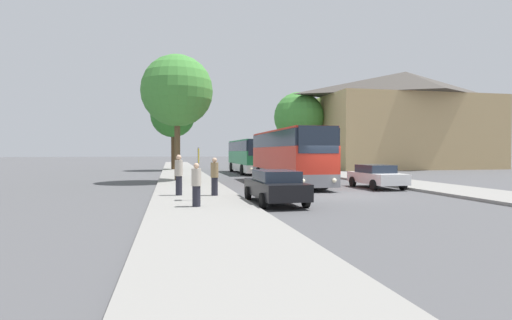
{
  "coord_description": "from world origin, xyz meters",
  "views": [
    {
      "loc": [
        -8.19,
        -18.45,
        2.2
      ],
      "look_at": [
        -0.82,
        15.66,
        1.44
      ],
      "focal_mm": 28.0,
      "sensor_mm": 36.0,
      "label": 1
    }
  ],
  "objects_px": {
    "bus_middle": "(249,156)",
    "pedestrian_waiting_near": "(215,176)",
    "pedestrian_waiting_far": "(179,175)",
    "bus_stop_sign": "(199,167)",
    "pedestrian_walking_back": "(196,185)",
    "parked_car_left_curb": "(275,186)",
    "tree_right_near": "(299,117)",
    "parked_car_right_far": "(276,164)",
    "bus_front": "(288,156)",
    "tree_left_near": "(177,91)",
    "tree_left_far": "(173,115)",
    "parked_car_right_near": "(376,176)"
  },
  "relations": [
    {
      "from": "pedestrian_waiting_far",
      "to": "tree_right_near",
      "type": "height_order",
      "value": "tree_right_near"
    },
    {
      "from": "parked_car_right_near",
      "to": "bus_front",
      "type": "bearing_deg",
      "value": -41.54
    },
    {
      "from": "parked_car_right_near",
      "to": "pedestrian_walking_back",
      "type": "relative_size",
      "value": 2.59
    },
    {
      "from": "bus_front",
      "to": "tree_left_far",
      "type": "distance_m",
      "value": 22.55
    },
    {
      "from": "bus_middle",
      "to": "pedestrian_walking_back",
      "type": "distance_m",
      "value": 25.13
    },
    {
      "from": "bus_front",
      "to": "tree_right_near",
      "type": "height_order",
      "value": "tree_right_near"
    },
    {
      "from": "tree_left_far",
      "to": "tree_right_near",
      "type": "height_order",
      "value": "tree_right_near"
    },
    {
      "from": "pedestrian_waiting_far",
      "to": "tree_left_far",
      "type": "relative_size",
      "value": 0.22
    },
    {
      "from": "pedestrian_waiting_near",
      "to": "parked_car_right_near",
      "type": "bearing_deg",
      "value": 71.94
    },
    {
      "from": "pedestrian_waiting_near",
      "to": "pedestrian_walking_back",
      "type": "bearing_deg",
      "value": -52.48
    },
    {
      "from": "bus_stop_sign",
      "to": "pedestrian_waiting_far",
      "type": "distance_m",
      "value": 2.24
    },
    {
      "from": "parked_car_right_far",
      "to": "pedestrian_walking_back",
      "type": "relative_size",
      "value": 2.53
    },
    {
      "from": "bus_middle",
      "to": "parked_car_left_curb",
      "type": "bearing_deg",
      "value": -98.84
    },
    {
      "from": "parked_car_right_far",
      "to": "pedestrian_waiting_near",
      "type": "xyz_separation_m",
      "value": [
        -10.15,
        -26.71,
        0.33
      ]
    },
    {
      "from": "tree_left_near",
      "to": "pedestrian_waiting_far",
      "type": "bearing_deg",
      "value": -90.64
    },
    {
      "from": "bus_stop_sign",
      "to": "tree_right_near",
      "type": "height_order",
      "value": "tree_right_near"
    },
    {
      "from": "bus_front",
      "to": "tree_left_far",
      "type": "bearing_deg",
      "value": 110.28
    },
    {
      "from": "pedestrian_waiting_far",
      "to": "tree_right_near",
      "type": "xyz_separation_m",
      "value": [
        15.82,
        30.09,
        5.46
      ]
    },
    {
      "from": "parked_car_right_far",
      "to": "tree_right_near",
      "type": "relative_size",
      "value": 0.42
    },
    {
      "from": "pedestrian_waiting_far",
      "to": "bus_stop_sign",
      "type": "bearing_deg",
      "value": -104.84
    },
    {
      "from": "parked_car_left_curb",
      "to": "tree_right_near",
      "type": "distance_m",
      "value": 35.45
    },
    {
      "from": "tree_right_near",
      "to": "pedestrian_walking_back",
      "type": "bearing_deg",
      "value": -114.12
    },
    {
      "from": "bus_front",
      "to": "tree_left_near",
      "type": "bearing_deg",
      "value": 156.71
    },
    {
      "from": "bus_middle",
      "to": "parked_car_right_near",
      "type": "distance_m",
      "value": 17.94
    },
    {
      "from": "bus_front",
      "to": "tree_left_far",
      "type": "height_order",
      "value": "tree_left_far"
    },
    {
      "from": "pedestrian_waiting_far",
      "to": "tree_left_far",
      "type": "xyz_separation_m",
      "value": [
        -0.07,
        27.47,
        5.16
      ]
    },
    {
      "from": "parked_car_right_near",
      "to": "bus_stop_sign",
      "type": "height_order",
      "value": "bus_stop_sign"
    },
    {
      "from": "bus_middle",
      "to": "tree_right_near",
      "type": "bearing_deg",
      "value": 49.02
    },
    {
      "from": "pedestrian_waiting_near",
      "to": "pedestrian_waiting_far",
      "type": "height_order",
      "value": "pedestrian_waiting_far"
    },
    {
      "from": "parked_car_right_near",
      "to": "parked_car_right_far",
      "type": "relative_size",
      "value": 1.02
    },
    {
      "from": "pedestrian_walking_back",
      "to": "tree_right_near",
      "type": "distance_m",
      "value": 37.79
    },
    {
      "from": "pedestrian_walking_back",
      "to": "tree_right_near",
      "type": "bearing_deg",
      "value": -107.78
    },
    {
      "from": "parked_car_right_far",
      "to": "bus_stop_sign",
      "type": "xyz_separation_m",
      "value": [
        -11.0,
        -28.34,
        0.83
      ]
    },
    {
      "from": "bus_front",
      "to": "tree_left_near",
      "type": "distance_m",
      "value": 9.08
    },
    {
      "from": "parked_car_left_curb",
      "to": "pedestrian_walking_back",
      "type": "height_order",
      "value": "pedestrian_walking_back"
    },
    {
      "from": "parked_car_right_far",
      "to": "bus_stop_sign",
      "type": "relative_size",
      "value": 1.85
    },
    {
      "from": "bus_middle",
      "to": "pedestrian_waiting_near",
      "type": "bearing_deg",
      "value": -105.83
    },
    {
      "from": "pedestrian_waiting_near",
      "to": "bus_middle",
      "type": "bearing_deg",
      "value": 128.63
    },
    {
      "from": "bus_middle",
      "to": "tree_left_far",
      "type": "relative_size",
      "value": 1.24
    },
    {
      "from": "parked_car_left_curb",
      "to": "parked_car_right_far",
      "type": "xyz_separation_m",
      "value": [
        7.87,
        29.05,
        -0.04
      ]
    },
    {
      "from": "bus_front",
      "to": "pedestrian_waiting_far",
      "type": "height_order",
      "value": "bus_front"
    },
    {
      "from": "tree_left_near",
      "to": "tree_right_near",
      "type": "relative_size",
      "value": 0.92
    },
    {
      "from": "parked_car_right_far",
      "to": "tree_right_near",
      "type": "height_order",
      "value": "tree_right_near"
    },
    {
      "from": "bus_stop_sign",
      "to": "pedestrian_waiting_near",
      "type": "height_order",
      "value": "bus_stop_sign"
    },
    {
      "from": "pedestrian_waiting_far",
      "to": "tree_left_near",
      "type": "relative_size",
      "value": 0.21
    },
    {
      "from": "bus_middle",
      "to": "parked_car_right_near",
      "type": "bearing_deg",
      "value": -76.45
    },
    {
      "from": "parked_car_right_far",
      "to": "pedestrian_waiting_far",
      "type": "distance_m",
      "value": 28.79
    },
    {
      "from": "pedestrian_waiting_far",
      "to": "tree_right_near",
      "type": "distance_m",
      "value": 34.43
    },
    {
      "from": "tree_left_near",
      "to": "tree_right_near",
      "type": "height_order",
      "value": "tree_right_near"
    },
    {
      "from": "bus_stop_sign",
      "to": "pedestrian_walking_back",
      "type": "relative_size",
      "value": 1.37
    }
  ]
}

